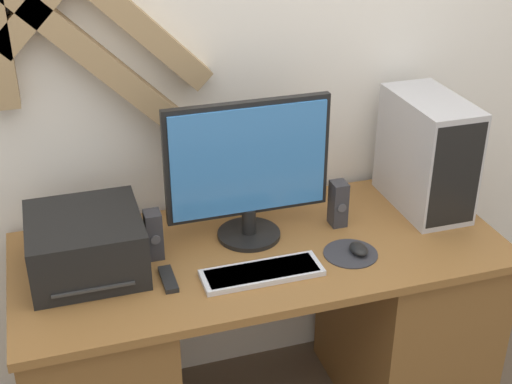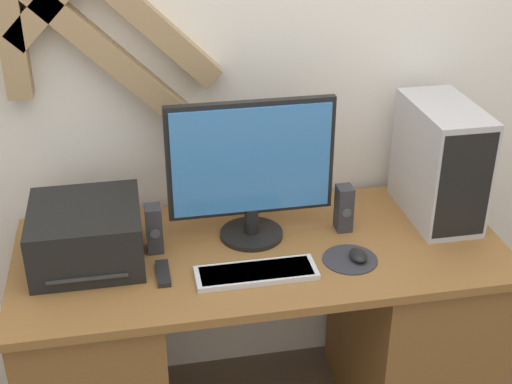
# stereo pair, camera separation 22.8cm
# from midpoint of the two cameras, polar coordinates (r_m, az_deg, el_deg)

# --- Properties ---
(wall_back) EXTENTS (6.40, 0.13, 2.70)m
(wall_back) POSITION_cam_midpoint_polar(r_m,az_deg,el_deg) (2.52, -5.41, 11.16)
(wall_back) COLOR white
(wall_back) RESTS_ON ground_plane
(desk) EXTENTS (1.64, 0.71, 0.79)m
(desk) POSITION_cam_midpoint_polar(r_m,az_deg,el_deg) (2.62, -2.16, -11.65)
(desk) COLOR brown
(desk) RESTS_ON ground_plane
(monitor) EXTENTS (0.56, 0.22, 0.49)m
(monitor) POSITION_cam_midpoint_polar(r_m,az_deg,el_deg) (2.33, -3.42, 1.95)
(monitor) COLOR black
(monitor) RESTS_ON desk
(keyboard) EXTENTS (0.38, 0.13, 0.02)m
(keyboard) POSITION_cam_midpoint_polar(r_m,az_deg,el_deg) (2.25, -2.44, -6.54)
(keyboard) COLOR silver
(keyboard) RESTS_ON desk
(mousepad) EXTENTS (0.18, 0.18, 0.00)m
(mousepad) POSITION_cam_midpoint_polar(r_m,az_deg,el_deg) (2.36, 4.84, -5.01)
(mousepad) COLOR #2D2D33
(mousepad) RESTS_ON desk
(mouse) EXTENTS (0.06, 0.08, 0.03)m
(mouse) POSITION_cam_midpoint_polar(r_m,az_deg,el_deg) (2.36, 5.48, -4.64)
(mouse) COLOR black
(mouse) RESTS_ON mousepad
(computer_tower) EXTENTS (0.21, 0.40, 0.42)m
(computer_tower) POSITION_cam_midpoint_polar(r_m,az_deg,el_deg) (2.61, 11.11, 2.99)
(computer_tower) COLOR #B2B2B7
(computer_tower) RESTS_ON desk
(printer) EXTENTS (0.35, 0.36, 0.19)m
(printer) POSITION_cam_midpoint_polar(r_m,az_deg,el_deg) (2.32, -16.23, -4.13)
(printer) COLOR black
(printer) RESTS_ON desk
(speaker_left) EXTENTS (0.05, 0.07, 0.16)m
(speaker_left) POSITION_cam_midpoint_polar(r_m,az_deg,el_deg) (2.34, -10.97, -3.46)
(speaker_left) COLOR #2D2D33
(speaker_left) RESTS_ON desk
(speaker_right) EXTENTS (0.05, 0.07, 0.16)m
(speaker_right) POSITION_cam_midpoint_polar(r_m,az_deg,el_deg) (2.49, 4.00, -1.01)
(speaker_right) COLOR #2D2D33
(speaker_right) RESTS_ON desk
(remote_control) EXTENTS (0.04, 0.14, 0.02)m
(remote_control) POSITION_cam_midpoint_polar(r_m,az_deg,el_deg) (2.26, -9.94, -6.98)
(remote_control) COLOR black
(remote_control) RESTS_ON desk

